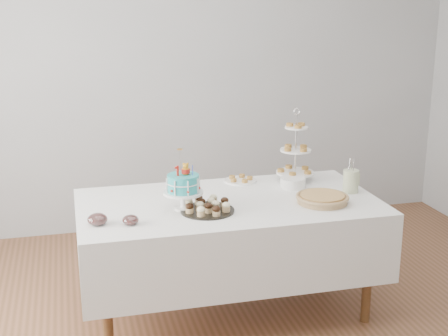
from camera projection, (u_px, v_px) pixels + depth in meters
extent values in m
plane|color=brown|center=(240.00, 332.00, 3.93)|extent=(5.00, 5.00, 0.00)
cube|color=#9FA1A4|center=(179.00, 78.00, 5.43)|extent=(5.00, 0.04, 2.70)
cube|color=#9FA1A4|center=(443.00, 260.00, 1.70)|extent=(5.00, 0.04, 2.70)
cube|color=silver|center=(229.00, 234.00, 4.06)|extent=(1.92, 1.02, 0.45)
cylinder|color=brown|center=(107.00, 304.00, 3.58)|extent=(0.06, 0.06, 0.67)
cylinder|color=brown|center=(368.00, 274.00, 3.97)|extent=(0.06, 0.06, 0.67)
cylinder|color=brown|center=(99.00, 254.00, 4.27)|extent=(0.06, 0.06, 0.67)
cylinder|color=brown|center=(322.00, 232.00, 4.66)|extent=(0.06, 0.06, 0.67)
cylinder|color=#28ABAF|center=(183.00, 183.00, 3.80)|extent=(0.19, 0.19, 0.11)
torus|color=white|center=(183.00, 182.00, 3.80)|extent=(0.21, 0.21, 0.01)
cube|color=red|center=(178.00, 171.00, 3.76)|extent=(0.02, 0.01, 0.06)
cylinder|color=blue|center=(193.00, 170.00, 3.77)|extent=(0.01, 0.01, 0.06)
cylinder|color=silver|center=(180.00, 162.00, 3.79)|extent=(0.00, 0.00, 0.15)
cylinder|color=gold|center=(180.00, 149.00, 3.77)|extent=(0.04, 0.04, 0.01)
cylinder|color=black|center=(207.00, 211.00, 3.81)|extent=(0.33, 0.33, 0.01)
ellipsoid|color=black|center=(197.00, 204.00, 3.78)|extent=(0.05, 0.05, 0.04)
ellipsoid|color=beige|center=(218.00, 202.00, 3.81)|extent=(0.05, 0.05, 0.04)
cylinder|color=#A08257|center=(322.00, 200.00, 3.96)|extent=(0.32, 0.32, 0.04)
cylinder|color=tan|center=(322.00, 196.00, 3.96)|extent=(0.28, 0.28, 0.02)
torus|color=#A08257|center=(322.00, 197.00, 3.96)|extent=(0.34, 0.34, 0.02)
cylinder|color=silver|center=(296.00, 148.00, 4.39)|extent=(0.01, 0.01, 0.48)
cylinder|color=white|center=(295.00, 172.00, 4.43)|extent=(0.27, 0.27, 0.01)
cylinder|color=white|center=(296.00, 150.00, 4.39)|extent=(0.22, 0.22, 0.01)
cylinder|color=white|center=(296.00, 127.00, 4.35)|extent=(0.16, 0.16, 0.01)
torus|color=silver|center=(297.00, 111.00, 4.32)|extent=(0.05, 0.01, 0.05)
cylinder|color=white|center=(293.00, 183.00, 4.28)|extent=(0.17, 0.17, 0.07)
cylinder|color=white|center=(240.00, 181.00, 4.42)|extent=(0.23, 0.23, 0.01)
ellipsoid|color=silver|center=(131.00, 220.00, 3.59)|extent=(0.10, 0.10, 0.06)
cylinder|color=#560C07|center=(131.00, 221.00, 3.59)|extent=(0.07, 0.07, 0.03)
ellipsoid|color=silver|center=(97.00, 219.00, 3.58)|extent=(0.12, 0.12, 0.07)
cylinder|color=#560C07|center=(97.00, 220.00, 3.58)|extent=(0.08, 0.08, 0.03)
cylinder|color=white|center=(351.00, 181.00, 4.16)|extent=(0.10, 0.10, 0.15)
cylinder|color=white|center=(359.00, 179.00, 4.16)|extent=(0.01, 0.01, 0.08)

